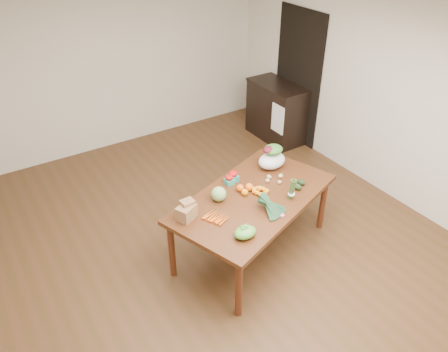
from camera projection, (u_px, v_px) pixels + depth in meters
floor at (219, 243)px, 5.17m from camera, size 6.00×6.00×0.00m
ceiling at (217, 4)px, 3.70m from camera, size 5.00×6.00×0.02m
room_walls at (218, 143)px, 4.43m from camera, size 5.02×6.02×2.70m
dining_table at (252, 224)px, 4.89m from camera, size 2.10×1.59×0.75m
doorway_dark at (298, 78)px, 6.85m from camera, size 0.02×1.00×2.10m
cabinet at (276, 112)px, 7.16m from camera, size 0.52×1.02×0.94m
dish_towel at (278, 119)px, 6.74m from camera, size 0.02×0.28×0.45m
paper_bag at (186, 211)px, 4.32m from camera, size 0.32×0.29×0.18m
cabbage at (219, 194)px, 4.59m from camera, size 0.16×0.16×0.16m
strawberry_basket_a at (229, 181)px, 4.87m from camera, size 0.12×0.12×0.09m
strawberry_basket_b at (233, 177)px, 4.92m from camera, size 0.14×0.14×0.10m
orange_a at (245, 192)px, 4.69m from camera, size 0.07×0.07×0.07m
orange_b at (240, 188)px, 4.75m from camera, size 0.08×0.08×0.08m
orange_c at (249, 187)px, 4.76m from camera, size 0.09×0.09×0.09m
mandarin_cluster at (260, 189)px, 4.72m from camera, size 0.23×0.23×0.09m
carrots at (217, 217)px, 4.37m from camera, size 0.29×0.30×0.03m
snap_pea_bag at (245, 232)px, 4.11m from camera, size 0.23×0.17×0.10m
kale_bunch at (274, 206)px, 4.41m from camera, size 0.43×0.48×0.16m
asparagus_bundle at (292, 189)px, 4.58m from camera, size 0.11×0.14×0.26m
potato_a at (267, 181)px, 4.90m from camera, size 0.05×0.05×0.05m
potato_b at (279, 182)px, 4.88m from camera, size 0.05×0.04×0.04m
potato_c at (269, 176)px, 4.98m from camera, size 0.05×0.04×0.04m
potato_d at (270, 177)px, 4.97m from camera, size 0.05×0.04×0.04m
potato_e at (281, 176)px, 4.98m from camera, size 0.06×0.05×0.05m
avocado_a at (297, 187)px, 4.78m from camera, size 0.10×0.12×0.07m
avocado_b at (301, 182)px, 4.86m from camera, size 0.09×0.12×0.07m
salad_bag at (272, 158)px, 5.11m from camera, size 0.41×0.35×0.26m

